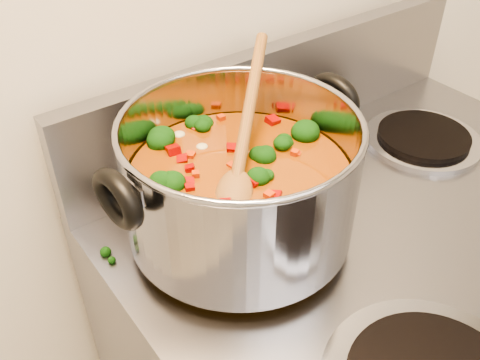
% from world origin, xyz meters
% --- Properties ---
extents(stockpot, '(0.34, 0.28, 0.17)m').
position_xyz_m(stockpot, '(-0.24, 1.31, 1.01)').
color(stockpot, '#94949B').
rests_on(stockpot, electric_range).
extents(wooden_spoon, '(0.21, 0.21, 0.12)m').
position_xyz_m(wooden_spoon, '(-0.23, 1.32, 1.05)').
color(wooden_spoon, brown).
rests_on(wooden_spoon, stockpot).
extents(cooktop_crumbs, '(0.32, 0.32, 0.01)m').
position_xyz_m(cooktop_crumbs, '(-0.21, 1.35, 0.92)').
color(cooktop_crumbs, black).
rests_on(cooktop_crumbs, electric_range).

